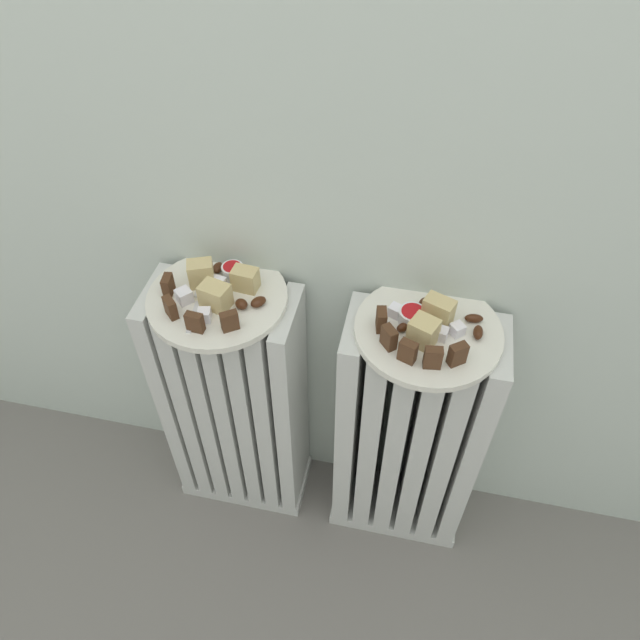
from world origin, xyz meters
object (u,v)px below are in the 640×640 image
Objects in this scene: radiator_left at (236,406)px; plate_right at (428,331)px; plate_left at (217,298)px; jam_bowl_right at (412,315)px; jam_bowl_left at (233,271)px; fork at (197,306)px; radiator_right at (407,437)px.

plate_right is at bearing -0.00° from radiator_left.
jam_bowl_right is (0.33, 0.01, 0.02)m from plate_left.
radiator_left is 2.54× the size of plate_left.
plate_left reaches higher than radiator_left.
jam_bowl_left is at bearing 76.05° from plate_left.
plate_right is at bearing -21.00° from jam_bowl_right.
radiator_left is at bearing 52.27° from fork.
plate_right is 2.29× the size of fork.
plate_left is (-0.36, 0.00, 0.32)m from radiator_right.
fork is at bearing -173.13° from jam_bowl_right.
fork is at bearing -175.30° from radiator_right.
plate_right reaches higher than radiator_right.
radiator_left is 0.32m from plate_left.
radiator_left is 0.48m from plate_right.
radiator_left is at bearing 126.87° from plate_left.
radiator_right is 5.82× the size of fork.
plate_right reaches higher than radiator_left.
jam_bowl_left is at bearing 76.05° from radiator_left.
plate_right is 0.39m from fork.
jam_bowl_right is at bearing 159.00° from plate_right.
fork is at bearing -175.30° from plate_right.
fork reaches higher than plate_left.
jam_bowl_right reaches higher than fork.
jam_bowl_left is at bearing 171.46° from radiator_right.
jam_bowl_right reaches higher than radiator_left.
radiator_right is at bearing 4.70° from fork.
plate_left is 6.29× the size of jam_bowl_left.
jam_bowl_right is (0.33, 0.01, 0.34)m from radiator_left.
fork is (-0.04, -0.08, -0.01)m from jam_bowl_left.
plate_left is at bearing 180.00° from plate_right.
radiator_left is at bearing -178.07° from jam_bowl_right.
jam_bowl_right reaches higher than radiator_right.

